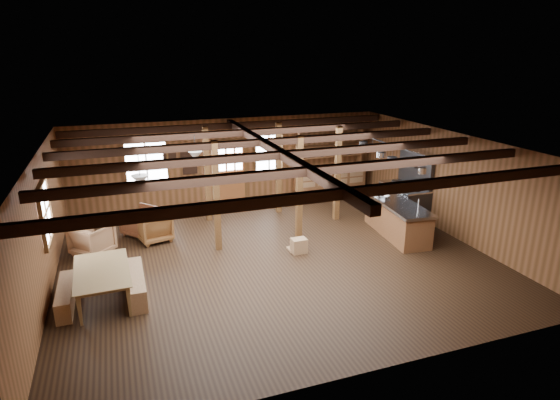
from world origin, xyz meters
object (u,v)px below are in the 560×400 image
Objects in this scene: kitchen_island at (397,219)px; armchair_c at (92,239)px; armchair_b at (154,227)px; armchair_a at (141,221)px; commercial_range at (406,196)px; dining_table at (105,284)px.

armchair_c is (-7.80, 1.45, -0.09)m from kitchen_island.
armchair_c is at bearing -1.10° from armchair_b.
armchair_c is (-1.52, -0.36, 0.01)m from armchair_b.
commercial_range is at bearing 131.28° from armchair_a.
commercial_range is 7.73m from armchair_a.
commercial_range is at bearing -77.60° from dining_table.
commercial_range is 8.83m from dining_table.
commercial_range reaches higher than armchair_b.
armchair_a is at bearing 165.81° from kitchen_island.
kitchen_island is at bearing 120.38° from armchair_a.
armchair_a is at bearing -96.64° from armchair_c.
armchair_b is (-7.33, 0.63, -0.29)m from commercial_range.
armchair_b is at bearing 169.62° from kitchen_island.
dining_table is (-8.55, -2.19, -0.33)m from commercial_range.
dining_table is at bearing 52.31° from armchair_b.
armchair_a is 1.53m from armchair_c.
armchair_a reaches higher than armchair_c.
commercial_range is 2.52× the size of armchair_b.
kitchen_island is 7.00m from armchair_a.
armchair_b is (0.30, -0.57, -0.01)m from armchair_a.
armchair_b is at bearing 78.28° from armchair_a.
dining_table is 2.24× the size of armchair_c.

